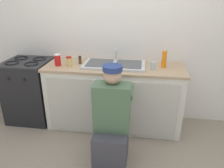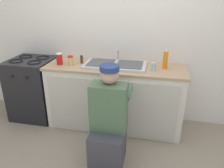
% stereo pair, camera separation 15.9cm
% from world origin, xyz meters
% --- Properties ---
extents(ground_plane, '(12.00, 12.00, 0.00)m').
position_xyz_m(ground_plane, '(0.00, 0.00, 0.00)').
color(ground_plane, gray).
extents(back_wall, '(6.00, 0.10, 2.50)m').
position_xyz_m(back_wall, '(0.00, 0.65, 1.25)').
color(back_wall, silver).
rests_on(back_wall, ground_plane).
extents(counter_cabinet, '(1.79, 0.62, 0.85)m').
position_xyz_m(counter_cabinet, '(0.00, 0.29, 0.42)').
color(counter_cabinet, silver).
rests_on(counter_cabinet, ground_plane).
extents(countertop, '(1.83, 0.62, 0.03)m').
position_xyz_m(countertop, '(0.00, 0.30, 0.86)').
color(countertop, tan).
rests_on(countertop, counter_cabinet).
extents(sink_double_basin, '(0.80, 0.44, 0.19)m').
position_xyz_m(sink_double_basin, '(0.00, 0.30, 0.90)').
color(sink_double_basin, silver).
rests_on(sink_double_basin, countertop).
extents(stove_range, '(0.62, 0.62, 0.90)m').
position_xyz_m(stove_range, '(-1.23, 0.30, 0.45)').
color(stove_range, black).
rests_on(stove_range, ground_plane).
extents(plumber_person, '(0.42, 0.61, 1.10)m').
position_xyz_m(plumber_person, '(0.07, -0.44, 0.46)').
color(plumber_person, '#3F3F47').
rests_on(plumber_person, ground_plane).
extents(soda_cup_red, '(0.08, 0.08, 0.15)m').
position_xyz_m(soda_cup_red, '(-0.73, 0.21, 0.96)').
color(soda_cup_red, red).
rests_on(soda_cup_red, countertop).
extents(condiment_jar, '(0.07, 0.07, 0.13)m').
position_xyz_m(condiment_jar, '(-0.58, 0.21, 0.94)').
color(condiment_jar, '#DBB760').
rests_on(condiment_jar, countertop).
extents(soap_bottle_orange, '(0.06, 0.06, 0.25)m').
position_xyz_m(soap_bottle_orange, '(0.63, 0.32, 0.99)').
color(soap_bottle_orange, orange).
rests_on(soap_bottle_orange, countertop).
extents(water_glass, '(0.06, 0.06, 0.10)m').
position_xyz_m(water_glass, '(0.49, 0.22, 0.93)').
color(water_glass, '#ADC6CC').
rests_on(water_glass, countertop).
extents(spice_bottle_pepper, '(0.04, 0.04, 0.10)m').
position_xyz_m(spice_bottle_pepper, '(-0.47, 0.32, 0.93)').
color(spice_bottle_pepper, '#513823').
rests_on(spice_bottle_pepper, countertop).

